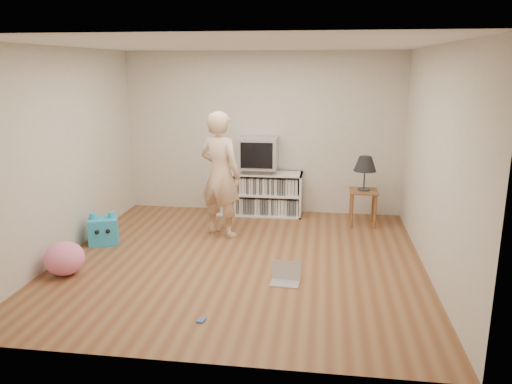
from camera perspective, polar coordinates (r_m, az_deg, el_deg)
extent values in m
plane|color=brown|center=(6.32, -1.81, -7.78)|extent=(4.50, 4.50, 0.00)
cube|color=beige|center=(8.15, 0.78, 6.73)|extent=(4.50, 0.02, 2.60)
cube|color=beige|center=(3.81, -7.63, -2.20)|extent=(4.50, 0.02, 2.60)
cube|color=beige|center=(6.71, -21.27, 4.11)|extent=(0.02, 4.50, 2.60)
cube|color=beige|center=(6.00, 19.82, 3.14)|extent=(0.02, 4.50, 2.60)
cube|color=white|center=(5.86, -2.02, 16.50)|extent=(4.50, 4.50, 0.01)
cube|color=white|center=(8.31, 0.50, 0.21)|extent=(1.40, 0.03, 0.70)
cube|color=white|center=(8.23, -4.43, 0.02)|extent=(0.03, 0.45, 0.70)
cube|color=white|center=(8.05, 5.14, -0.31)|extent=(0.03, 0.45, 0.70)
cube|color=white|center=(8.20, 0.30, -2.41)|extent=(1.40, 0.45, 0.03)
cube|color=white|center=(8.11, 0.31, -0.15)|extent=(1.34, 0.45, 0.03)
cube|color=white|center=(8.04, 0.31, 2.17)|extent=(1.40, 0.45, 0.03)
cube|color=silver|center=(8.11, 0.31, -0.15)|extent=(1.26, 0.36, 0.64)
cube|color=gray|center=(8.03, 0.31, 2.52)|extent=(0.45, 0.35, 0.07)
cube|color=#959599|center=(7.97, 0.31, 4.52)|extent=(0.60, 0.52, 0.50)
cube|color=black|center=(7.71, 0.05, 4.19)|extent=(0.50, 0.01, 0.40)
cylinder|color=brown|center=(7.56, 10.90, -2.20)|extent=(0.04, 0.04, 0.52)
cylinder|color=brown|center=(7.59, 13.46, -2.27)|extent=(0.04, 0.04, 0.52)
cylinder|color=brown|center=(7.89, 10.78, -1.50)|extent=(0.04, 0.04, 0.52)
cylinder|color=brown|center=(7.92, 13.24, -1.58)|extent=(0.04, 0.04, 0.52)
cube|color=brown|center=(7.67, 12.20, 0.09)|extent=(0.42, 0.42, 0.03)
cylinder|color=#333333|center=(7.66, 12.21, 0.29)|extent=(0.18, 0.18, 0.02)
cylinder|color=#333333|center=(7.62, 12.28, 1.55)|extent=(0.02, 0.02, 0.32)
imported|color=beige|center=(7.00, -4.09, 2.00)|extent=(0.77, 0.66, 1.78)
cube|color=silver|center=(5.68, 3.32, -10.37)|extent=(0.34, 0.25, 0.01)
cube|color=silver|center=(5.73, 3.50, -8.91)|extent=(0.33, 0.09, 0.21)
cube|color=black|center=(5.73, 3.50, -8.91)|extent=(0.29, 0.07, 0.17)
cube|color=#4261B1|center=(4.94, -6.28, -14.38)|extent=(0.08, 0.10, 0.02)
cube|color=#26A0D5|center=(7.13, -17.04, -4.28)|extent=(0.46, 0.42, 0.36)
cylinder|color=#26A0D5|center=(7.07, -18.14, -2.63)|extent=(0.09, 0.09, 0.08)
cylinder|color=#26A0D5|center=(7.05, -16.20, -2.53)|extent=(0.09, 0.09, 0.08)
sphere|color=black|center=(6.97, -17.72, -4.39)|extent=(0.06, 0.06, 0.06)
sphere|color=black|center=(6.96, -16.57, -4.34)|extent=(0.06, 0.06, 0.06)
ellipsoid|color=pink|center=(6.25, -21.03, -7.11)|extent=(0.60, 0.60, 0.39)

